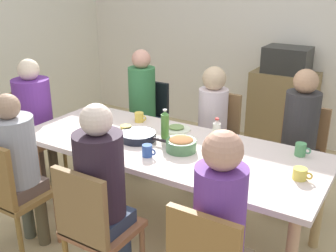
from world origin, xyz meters
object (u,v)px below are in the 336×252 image
(person_0, at_px, (299,132))
(bottle_1, at_px, (216,133))
(chair_2, at_px, (147,120))
(cup_4, at_px, (301,149))
(chair_6, at_px, (30,132))
(side_cabinet, at_px, (282,111))
(chair_5, at_px, (94,225))
(person_5, at_px, (102,185))
(cup_1, at_px, (300,174))
(person_3, at_px, (220,225))
(serving_pan, at_px, (139,136))
(plate_2, at_px, (100,128))
(person_4, at_px, (212,119))
(chair_4, at_px, (216,135))
(dining_table, at_px, (168,153))
(cup_0, at_px, (211,172))
(cup_5, at_px, (147,151))
(cup_3, at_px, (87,121))
(plate_0, at_px, (223,159))
(person_2, at_px, (141,102))
(plate_1, at_px, (176,128))
(bowl_0, at_px, (181,144))
(bottle_0, at_px, (165,126))
(chair_1, at_px, (9,191))
(person_6, at_px, (34,111))
(cup_6, at_px, (126,130))
(microwave, at_px, (287,60))
(chair_0, at_px, (299,153))
(person_1, at_px, (16,160))

(person_0, distance_m, bottle_1, 0.75)
(chair_2, distance_m, bottle_1, 1.32)
(cup_4, bearing_deg, chair_6, -172.39)
(side_cabinet, bearing_deg, chair_5, -95.20)
(person_5, bearing_deg, cup_1, 36.47)
(person_3, height_order, cup_4, person_3)
(serving_pan, bearing_deg, plate_2, 179.09)
(person_3, height_order, person_4, person_3)
(chair_4, distance_m, plate_2, 1.11)
(dining_table, xyz_separation_m, chair_4, (0.00, 0.85, -0.14))
(cup_0, bearing_deg, cup_5, 173.72)
(side_cabinet, bearing_deg, cup_3, -116.83)
(chair_5, xyz_separation_m, plate_0, (0.46, 0.81, 0.23))
(person_2, bearing_deg, plate_1, -34.42)
(bowl_0, relative_size, bottle_0, 0.88)
(cup_0, xyz_separation_m, bottle_0, (-0.57, 0.37, 0.08))
(chair_4, distance_m, bottle_1, 0.82)
(chair_1, height_order, person_3, person_3)
(person_0, relative_size, plate_1, 5.35)
(cup_0, relative_size, cup_5, 1.15)
(dining_table, relative_size, person_6, 1.90)
(chair_2, xyz_separation_m, cup_6, (0.37, -0.84, 0.25))
(person_2, height_order, plate_2, person_2)
(dining_table, relative_size, person_4, 1.97)
(chair_6, bearing_deg, chair_4, 28.83)
(cup_4, bearing_deg, plate_0, -139.74)
(person_4, relative_size, cup_4, 10.52)
(chair_2, bearing_deg, plate_2, -80.90)
(person_3, height_order, chair_4, person_3)
(plate_2, relative_size, cup_4, 2.19)
(chair_6, bearing_deg, serving_pan, -1.68)
(serving_pan, xyz_separation_m, cup_3, (-0.54, 0.02, 0.02))
(plate_1, xyz_separation_m, microwave, (0.37, 1.76, 0.30))
(person_3, distance_m, person_5, 0.77)
(plate_2, distance_m, microwave, 2.29)
(chair_5, bearing_deg, bottle_1, 72.70)
(cup_4, relative_size, cup_5, 1.04)
(chair_0, distance_m, chair_1, 2.29)
(chair_4, bearing_deg, plate_2, -125.72)
(person_1, xyz_separation_m, chair_6, (-0.77, 0.76, -0.20))
(person_0, height_order, cup_1, person_0)
(cup_4, xyz_separation_m, cup_6, (-1.29, -0.31, -0.01))
(chair_6, relative_size, plate_0, 4.11)
(plate_2, height_order, cup_0, cup_0)
(cup_6, bearing_deg, person_5, -62.63)
(chair_0, distance_m, cup_3, 1.80)
(cup_5, bearing_deg, person_2, 127.04)
(person_6, bearing_deg, chair_4, 30.30)
(plate_2, height_order, bowl_0, bowl_0)
(chair_1, relative_size, plate_0, 4.11)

